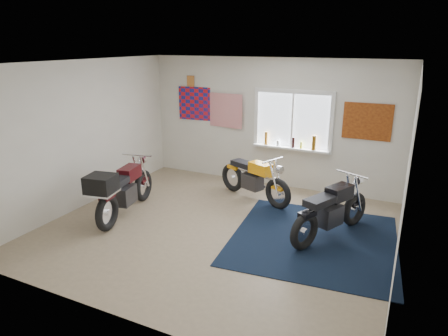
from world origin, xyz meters
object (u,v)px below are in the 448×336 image
at_px(navy_rug, 313,239).
at_px(maroon_tourer, 121,190).
at_px(yellow_triumph, 254,179).
at_px(black_chrome_bike, 331,212).

distance_m(navy_rug, maroon_tourer, 3.37).
bearing_deg(yellow_triumph, maroon_tourer, -111.68).
bearing_deg(navy_rug, maroon_tourer, -169.10).
bearing_deg(navy_rug, black_chrome_bike, 49.13).
relative_size(yellow_triumph, black_chrome_bike, 0.99).
bearing_deg(navy_rug, yellow_triumph, 141.41).
xyz_separation_m(yellow_triumph, black_chrome_bike, (1.69, -0.97, 0.02)).
bearing_deg(yellow_triumph, navy_rug, -16.06).
distance_m(navy_rug, yellow_triumph, 1.96).
bearing_deg(maroon_tourer, navy_rug, -89.84).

